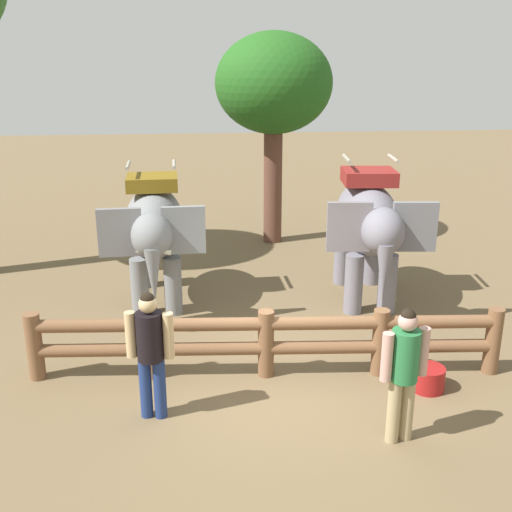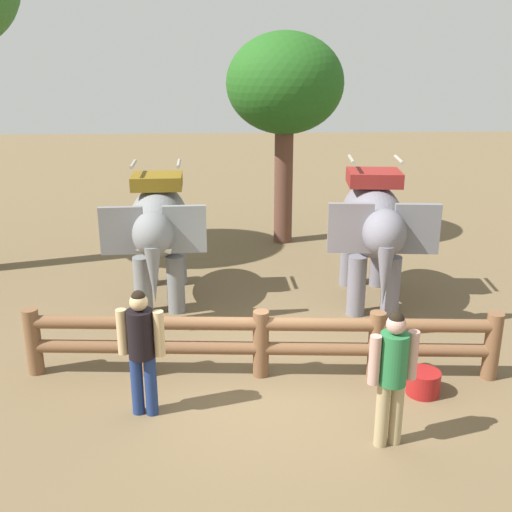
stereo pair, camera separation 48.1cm
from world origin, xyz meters
name	(u,v)px [view 1 (the left image)]	position (x,y,z in m)	size (l,w,h in m)	color
ground_plane	(267,382)	(0.00, 0.00, 0.00)	(60.00, 60.00, 0.00)	brown
log_fence	(266,339)	(0.00, 0.23, 0.61)	(7.11, 0.72, 1.05)	brown
elephant_near_left	(154,228)	(-1.79, 3.24, 1.53)	(1.81, 3.17, 2.72)	slate
elephant_center	(368,224)	(2.26, 2.95, 1.59)	(1.88, 3.31, 2.82)	slate
tourist_woman_in_black	(150,347)	(-1.62, -0.73, 1.04)	(0.63, 0.40, 1.79)	navy
tourist_man_in_blue	(404,366)	(1.49, -1.56, 1.04)	(0.62, 0.41, 1.79)	tan
tree_far_left	(274,87)	(0.95, 7.17, 3.89)	(2.84, 2.84, 5.18)	brown
feed_bucket	(428,378)	(2.30, -0.42, 0.18)	(0.48, 0.48, 0.35)	maroon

